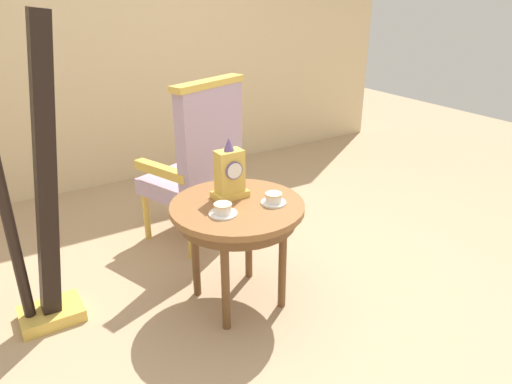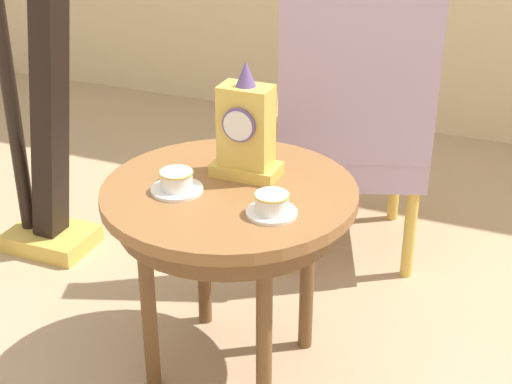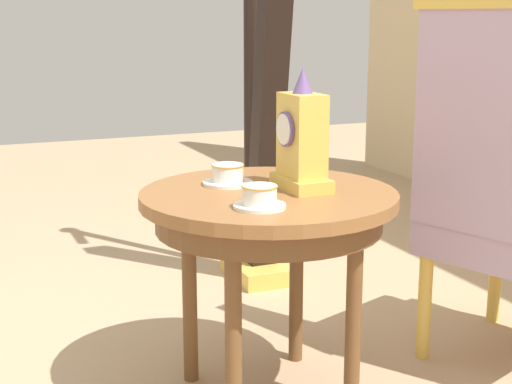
# 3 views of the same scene
# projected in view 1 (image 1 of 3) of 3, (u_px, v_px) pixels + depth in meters

# --- Properties ---
(ground_plane) EXTENTS (10.00, 10.00, 0.00)m
(ground_plane) POSITION_uv_depth(u_px,v_px,m) (243.00, 304.00, 2.70)
(ground_plane) COLOR tan
(wall_back) EXTENTS (6.00, 0.10, 2.80)m
(wall_back) POSITION_uv_depth(u_px,v_px,m) (101.00, 21.00, 3.88)
(wall_back) COLOR beige
(wall_back) RESTS_ON ground
(side_table) EXTENTS (0.71, 0.71, 0.61)m
(side_table) POSITION_uv_depth(u_px,v_px,m) (237.00, 216.00, 2.52)
(side_table) COLOR brown
(side_table) RESTS_ON ground
(teacup_left) EXTENTS (0.14, 0.14, 0.06)m
(teacup_left) POSITION_uv_depth(u_px,v_px,m) (223.00, 210.00, 2.37)
(teacup_left) COLOR white
(teacup_left) RESTS_ON side_table
(teacup_right) EXTENTS (0.13, 0.13, 0.06)m
(teacup_right) POSITION_uv_depth(u_px,v_px,m) (274.00, 199.00, 2.49)
(teacup_right) COLOR white
(teacup_right) RESTS_ON side_table
(mantel_clock) EXTENTS (0.19, 0.11, 0.34)m
(mantel_clock) POSITION_uv_depth(u_px,v_px,m) (230.00, 174.00, 2.52)
(mantel_clock) COLOR gold
(mantel_clock) RESTS_ON side_table
(armchair) EXTENTS (0.69, 0.68, 1.14)m
(armchair) POSITION_uv_depth(u_px,v_px,m) (199.00, 161.00, 3.15)
(armchair) COLOR #B299B7
(armchair) RESTS_ON ground
(harp) EXTENTS (0.40, 0.24, 1.80)m
(harp) POSITION_uv_depth(u_px,v_px,m) (34.00, 196.00, 2.30)
(harp) COLOR gold
(harp) RESTS_ON ground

